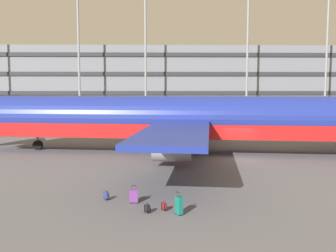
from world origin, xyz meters
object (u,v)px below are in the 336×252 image
(backpack_upright, at_px, (164,206))
(backpack_red, at_px, (148,208))
(airliner, at_px, (179,120))
(suitcase_silver, at_px, (179,205))
(suitcase_black, at_px, (134,196))
(backpack_navy, at_px, (106,196))

(backpack_upright, bearing_deg, backpack_red, -158.04)
(airliner, height_order, backpack_upright, airliner)
(suitcase_silver, relative_size, backpack_red, 2.16)
(suitcase_black, height_order, backpack_navy, suitcase_black)
(airliner, relative_size, suitcase_black, 46.44)
(suitcase_black, xyz_separation_m, backpack_navy, (-1.45, 0.49, -0.14))
(suitcase_black, bearing_deg, backpack_navy, 161.32)
(suitcase_silver, height_order, suitcase_black, suitcase_silver)
(suitcase_black, relative_size, backpack_navy, 1.69)
(airliner, relative_size, backpack_red, 82.23)
(backpack_upright, bearing_deg, suitcase_black, 140.98)
(suitcase_black, bearing_deg, backpack_upright, -39.02)
(backpack_navy, bearing_deg, suitcase_silver, -32.65)
(backpack_red, height_order, backpack_navy, backpack_navy)
(backpack_navy, bearing_deg, airliner, 73.17)
(airliner, distance_m, backpack_navy, 15.68)
(backpack_navy, xyz_separation_m, backpack_upright, (2.98, -1.73, -0.01))
(airliner, distance_m, backpack_red, 17.20)
(backpack_upright, bearing_deg, suitcase_silver, -42.44)
(airliner, xyz_separation_m, suitcase_black, (-3.02, -15.26, -2.63))
(suitcase_black, xyz_separation_m, backpack_red, (0.75, -1.56, -0.15))
(backpack_red, bearing_deg, backpack_upright, 21.96)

